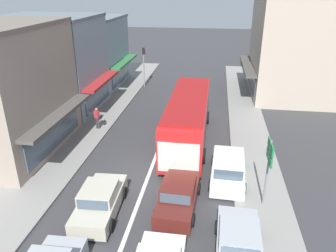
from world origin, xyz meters
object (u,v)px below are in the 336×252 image
sedan_behind_bus_near (178,196)px  parked_wagon_kerb_second (228,168)px  pedestrian_with_handbag_near (97,117)px  directional_road_sign (269,158)px  city_bus (188,116)px  parked_sedan_kerb_front (238,244)px  traffic_light_downstreet (144,60)px  sedan_adjacent_lane_trail (100,201)px

sedan_behind_bus_near → parked_wagon_kerb_second: bearing=49.5°
parked_wagon_kerb_second → pedestrian_with_handbag_near: 11.03m
parked_wagon_kerb_second → pedestrian_with_handbag_near: size_ratio=2.80×
directional_road_sign → city_bus: bearing=122.7°
parked_sedan_kerb_front → pedestrian_with_handbag_near: 14.98m
city_bus → sedan_behind_bus_near: size_ratio=2.55×
parked_sedan_kerb_front → parked_wagon_kerb_second: size_ratio=0.93×
directional_road_sign → pedestrian_with_handbag_near: bearing=145.6°
city_bus → sedan_behind_bus_near: (0.24, -7.56, -1.22)m
sedan_behind_bus_near → pedestrian_with_handbag_near: size_ratio=2.62×
traffic_light_downstreet → parked_wagon_kerb_second: bearing=-63.9°
sedan_behind_bus_near → parked_wagon_kerb_second: size_ratio=0.94×
pedestrian_with_handbag_near → directional_road_sign: bearing=-34.4°
sedan_adjacent_lane_trail → traffic_light_downstreet: bearing=96.4°
directional_road_sign → parked_wagon_kerb_second: bearing=128.4°
city_bus → parked_wagon_kerb_second: size_ratio=2.38×
city_bus → parked_sedan_kerb_front: 10.94m
city_bus → sedan_adjacent_lane_trail: city_bus is taller
sedan_adjacent_lane_trail → sedan_behind_bus_near: (3.65, 0.97, 0.00)m
city_bus → pedestrian_with_handbag_near: (-6.85, 0.84, -0.81)m
parked_wagon_kerb_second → traffic_light_downstreet: (-8.48, 17.29, 2.11)m
city_bus → directional_road_sign: (4.39, -6.85, 0.82)m
parked_wagon_kerb_second → city_bus: bearing=119.8°
parked_sedan_kerb_front → traffic_light_downstreet: (-8.77, 23.05, 2.19)m
sedan_behind_bus_near → parked_wagon_kerb_second: 3.77m
sedan_behind_bus_near → traffic_light_downstreet: traffic_light_downstreet is taller
sedan_behind_bus_near → directional_road_sign: directional_road_sign is taller
traffic_light_downstreet → directional_road_sign: size_ratio=1.17×
city_bus → traffic_light_downstreet: traffic_light_downstreet is taller
sedan_behind_bus_near → parked_sedan_kerb_front: same height
traffic_light_downstreet → pedestrian_with_handbag_near: traffic_light_downstreet is taller
sedan_behind_bus_near → parked_wagon_kerb_second: parked_wagon_kerb_second is taller
city_bus → sedan_adjacent_lane_trail: bearing=-111.8°
city_bus → parked_sedan_kerb_front: city_bus is taller
sedan_adjacent_lane_trail → pedestrian_with_handbag_near: 9.99m
city_bus → sedan_adjacent_lane_trail: (-3.41, -8.53, -1.22)m
traffic_light_downstreet → sedan_adjacent_lane_trail: bearing=-83.6°
directional_road_sign → pedestrian_with_handbag_near: size_ratio=2.21×
sedan_behind_bus_near → parked_sedan_kerb_front: bearing=-46.6°
parked_sedan_kerb_front → directional_road_sign: size_ratio=1.18×
sedan_adjacent_lane_trail → parked_wagon_kerb_second: parked_wagon_kerb_second is taller
sedan_adjacent_lane_trail → parked_wagon_kerb_second: (6.09, 3.84, 0.08)m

